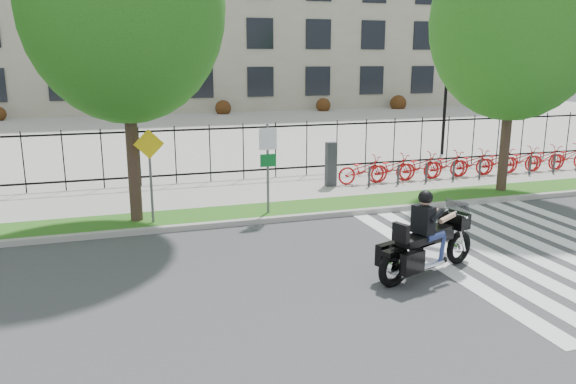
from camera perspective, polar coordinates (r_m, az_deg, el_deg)
name	(u,v)px	position (r m, az deg, el deg)	size (l,w,h in m)	color
ground	(345,274)	(11.95, 5.79, -8.26)	(120.00, 120.00, 0.00)	#3D3D40
curb	(286,218)	(15.56, -0.18, -2.70)	(60.00, 0.20, 0.15)	#999690
grass_verge	(277,211)	(16.34, -1.08, -1.91)	(60.00, 1.50, 0.15)	#1F5715
sidewalk	(256,192)	(18.68, -3.27, 0.04)	(60.00, 3.50, 0.15)	gray
plaza	(186,130)	(35.71, -10.36, 6.25)	(80.00, 34.00, 0.10)	gray
crosswalk_stripes	(534,250)	(14.46, 23.71, -5.43)	(5.70, 8.00, 0.01)	silver
iron_fence	(243,152)	(20.14, -4.56, 4.12)	(30.00, 0.06, 2.00)	black
lamp_post_right	(446,85)	(26.50, 15.78, 10.38)	(1.06, 0.70, 4.25)	black
street_tree_1	(123,6)	(15.17, -16.40, 17.66)	(5.06, 5.06, 8.43)	#32211B
street_tree_2	(516,23)	(19.46, 22.15, 15.64)	(5.27, 5.27, 8.35)	#32211B
bike_share_station	(470,163)	(21.76, 18.03, 2.83)	(11.10, 0.86, 1.50)	#2D2D33
sign_pole_regulatory	(268,157)	(15.53, -2.06, 3.57)	(0.50, 0.09, 2.50)	#59595B
sign_pole_warning	(150,163)	(15.01, -13.85, 2.84)	(0.78, 0.09, 2.49)	#59595B
motorcycle_rider	(428,241)	(11.97, 14.03, -4.84)	(2.74, 1.38, 2.20)	black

